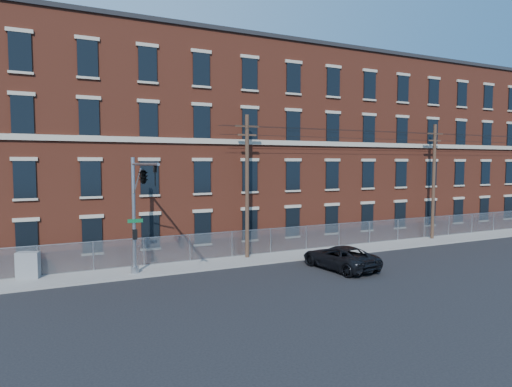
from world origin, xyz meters
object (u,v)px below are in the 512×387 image
Objects in this scene: utility_pole_near at (247,184)px; utility_cabinet at (28,265)px; pickup_truck at (340,257)px; traffic_signal_mast at (141,188)px.

utility_pole_near is 6.51× the size of utility_cabinet.
utility_cabinet is (-17.91, 5.60, 0.13)m from pickup_truck.
pickup_truck is 3.54× the size of utility_cabinet.
traffic_signal_mast is 0.70× the size of utility_pole_near.
pickup_truck is (12.12, -1.83, -4.63)m from traffic_signal_mast.
utility_pole_near is at bearing 15.70° from utility_cabinet.
pickup_truck is 18.76m from utility_cabinet.
traffic_signal_mast is 8.70m from utility_pole_near.
utility_cabinet is at bearing 146.92° from traffic_signal_mast.
traffic_signal_mast is 13.10m from pickup_truck.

